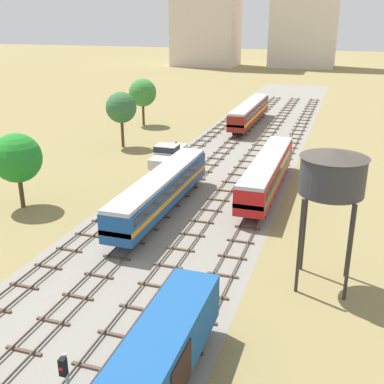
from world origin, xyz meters
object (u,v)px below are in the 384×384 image
shunter_loco_far_left_midfar (168,155)px  water_tower (333,174)px  freight_boxcar_centre_nearest (154,367)px  diesel_railcar_centre_mid (267,171)px  diesel_railcar_left_near (161,189)px  passenger_coach_left_far (250,111)px

shunter_loco_far_left_midfar → water_tower: size_ratio=0.83×
freight_boxcar_centre_nearest → diesel_railcar_centre_mid: (-0.01, 32.22, 0.15)m
shunter_loco_far_left_midfar → water_tower: (20.40, -22.16, 6.47)m
water_tower → diesel_railcar_centre_mid: bearing=112.0°
water_tower → diesel_railcar_left_near: bearing=151.6°
passenger_coach_left_far → water_tower: water_tower is taller
passenger_coach_left_far → water_tower: (15.97, -51.13, 5.86)m
passenger_coach_left_far → diesel_railcar_left_near: bearing=-90.0°
diesel_railcar_centre_mid → shunter_loco_far_left_midfar: size_ratio=2.42×
freight_boxcar_centre_nearest → water_tower: size_ratio=1.38×
diesel_railcar_centre_mid → shunter_loco_far_left_midfar: 14.07m
diesel_railcar_left_near → passenger_coach_left_far: size_ratio=0.93×
freight_boxcar_centre_nearest → water_tower: water_tower is taller
shunter_loco_far_left_midfar → water_tower: water_tower is taller
shunter_loco_far_left_midfar → water_tower: bearing=-47.4°
diesel_railcar_centre_mid → passenger_coach_left_far: bearing=104.8°
diesel_railcar_centre_mid → shunter_loco_far_left_midfar: diesel_railcar_centre_mid is taller
freight_boxcar_centre_nearest → diesel_railcar_centre_mid: size_ratio=0.68×
shunter_loco_far_left_midfar → diesel_railcar_centre_mid: bearing=-19.0°
shunter_loco_far_left_midfar → passenger_coach_left_far: 29.31m
diesel_railcar_centre_mid → passenger_coach_left_far: 34.71m
shunter_loco_far_left_midfar → water_tower: 30.80m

